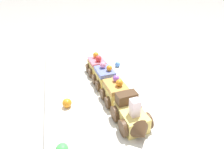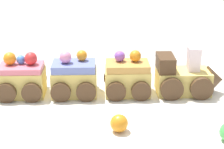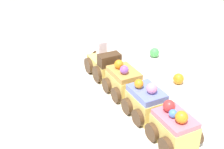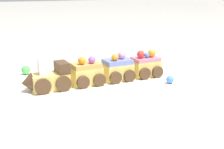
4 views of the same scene
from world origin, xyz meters
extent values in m
plane|color=gray|center=(0.00, 0.00, 0.00)|extent=(10.00, 10.00, 0.00)
cube|color=white|center=(0.00, 0.00, 0.01)|extent=(0.74, 0.39, 0.01)
cube|color=#EACC66|center=(0.12, 0.00, 0.03)|extent=(0.09, 0.06, 0.04)
cube|color=#4C331E|center=(0.09, 0.00, 0.06)|extent=(0.03, 0.05, 0.03)
cone|color=#4C331E|center=(0.17, 0.00, 0.04)|extent=(0.03, 0.05, 0.05)
cube|color=white|center=(0.13, 0.00, 0.06)|extent=(0.02, 0.02, 0.02)
cube|color=white|center=(0.13, 0.00, 0.08)|extent=(0.02, 0.02, 0.02)
cylinder|color=#4C331E|center=(0.15, -0.03, 0.03)|extent=(0.04, 0.01, 0.04)
cylinder|color=#4C331E|center=(0.14, 0.03, 0.03)|extent=(0.04, 0.01, 0.04)
cylinder|color=#4C331E|center=(0.10, -0.03, 0.03)|extent=(0.04, 0.01, 0.04)
cylinder|color=#4C331E|center=(0.09, 0.03, 0.03)|extent=(0.04, 0.01, 0.04)
cube|color=#EACC66|center=(0.02, -0.01, 0.03)|extent=(0.08, 0.06, 0.04)
cube|color=#CC9347|center=(0.02, -0.01, 0.06)|extent=(0.07, 0.05, 0.01)
sphere|color=#9956C6|center=(0.01, 0.00, 0.08)|extent=(0.02, 0.02, 0.02)
sphere|color=orange|center=(0.04, 0.00, 0.08)|extent=(0.02, 0.02, 0.02)
cylinder|color=#4C331E|center=(0.05, -0.04, 0.03)|extent=(0.03, 0.01, 0.03)
cylinder|color=#4C331E|center=(0.04, 0.03, 0.03)|extent=(0.03, 0.01, 0.03)
cylinder|color=#4C331E|center=(0.01, -0.04, 0.03)|extent=(0.03, 0.01, 0.03)
cylinder|color=#4C331E|center=(0.00, 0.02, 0.03)|extent=(0.03, 0.01, 0.03)
cube|color=#EACC66|center=(-0.06, -0.01, 0.03)|extent=(0.08, 0.06, 0.04)
cube|color=#6B7AC6|center=(-0.06, -0.01, 0.06)|extent=(0.07, 0.05, 0.01)
sphere|color=pink|center=(-0.08, -0.01, 0.08)|extent=(0.02, 0.02, 0.02)
sphere|color=orange|center=(-0.05, 0.00, 0.08)|extent=(0.02, 0.02, 0.02)
cylinder|color=#4C331E|center=(-0.04, -0.04, 0.03)|extent=(0.03, 0.01, 0.03)
cylinder|color=#4C331E|center=(-0.05, 0.02, 0.03)|extent=(0.03, 0.01, 0.03)
cylinder|color=#4C331E|center=(-0.08, -0.04, 0.03)|extent=(0.03, 0.01, 0.03)
cylinder|color=#4C331E|center=(-0.09, 0.02, 0.03)|extent=(0.03, 0.01, 0.03)
cube|color=#EACC66|center=(-0.15, -0.02, 0.03)|extent=(0.08, 0.06, 0.04)
cube|color=#E57084|center=(-0.15, -0.02, 0.06)|extent=(0.07, 0.05, 0.01)
sphere|color=orange|center=(-0.17, -0.01, 0.08)|extent=(0.02, 0.02, 0.02)
sphere|color=#4C84E0|center=(-0.15, -0.01, 0.07)|extent=(0.02, 0.02, 0.01)
sphere|color=red|center=(-0.13, -0.01, 0.08)|extent=(0.02, 0.02, 0.02)
cylinder|color=#4C331E|center=(-0.13, -0.04, 0.03)|extent=(0.03, 0.01, 0.03)
cylinder|color=#4C331E|center=(-0.13, 0.02, 0.03)|extent=(0.03, 0.01, 0.03)
cylinder|color=#4C331E|center=(-0.17, -0.05, 0.03)|extent=(0.03, 0.01, 0.03)
cylinder|color=#4C331E|center=(-0.17, 0.01, 0.03)|extent=(0.03, 0.01, 0.03)
sphere|color=#4C84E0|center=(-0.18, 0.07, 0.02)|extent=(0.02, 0.02, 0.02)
sphere|color=orange|center=(0.01, -0.14, 0.02)|extent=(0.02, 0.02, 0.02)
camera|label=1|loc=(0.40, -0.14, 0.31)|focal=28.00mm
camera|label=2|loc=(0.01, -0.59, 0.27)|focal=60.00mm
camera|label=3|loc=(-0.49, 0.25, 0.37)|focal=50.00mm
camera|label=4|loc=(0.26, 0.72, 0.25)|focal=50.00mm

